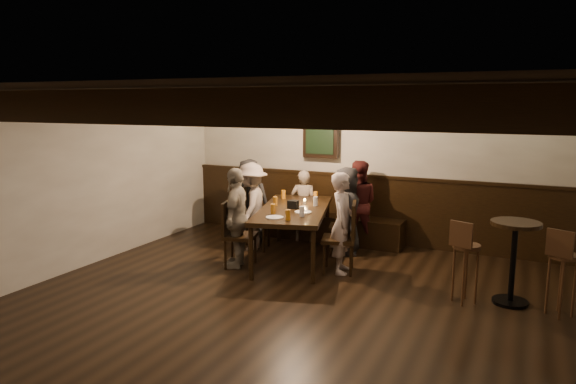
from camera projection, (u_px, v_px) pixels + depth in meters
The scene contains 27 objects.
room at pixel (323, 189), 7.56m from camera, with size 7.00×7.00×7.00m.
dining_table at pixel (294, 212), 7.58m from camera, with size 1.48×2.29×0.79m.
chair_left_near at pixel (254, 231), 8.21m from camera, with size 0.55×0.55×0.99m.
chair_left_far at pixel (239, 247), 7.34m from camera, with size 0.53×0.53×0.95m.
chair_right_near at pixel (344, 236), 7.97m from camera, with size 0.50×0.50×0.89m.
chair_right_far at pixel (340, 251), 7.10m from camera, with size 0.55×0.55×0.98m.
person_bench_left at pixel (249, 200), 8.60m from camera, with size 0.69×0.45×1.40m, color #232426.
person_bench_centre at pixel (303, 206), 8.62m from camera, with size 0.44×0.29×1.22m, color gray.
person_bench_right at pixel (357, 204), 8.31m from camera, with size 0.69×0.53×1.41m, color #5B201F.
person_left_near at pixel (252, 206), 8.14m from camera, with size 0.90×0.52×1.40m, color gray.
person_left_far at pixel (237, 218), 7.27m from camera, with size 0.84×0.35×1.43m, color gray.
person_right_near at pixel (346, 211), 7.90m from camera, with size 0.66×0.43×1.36m, color #262628.
person_right_far at pixel (343, 223), 7.02m from camera, with size 0.51×0.33×1.40m, color #BAA69E.
pint_a at pixel (283, 194), 8.28m from camera, with size 0.07×0.07×0.14m, color #BF7219.
pint_b at pixel (316, 196), 8.14m from camera, with size 0.07×0.07×0.14m, color #BF7219.
pint_c at pixel (275, 201), 7.70m from camera, with size 0.07×0.07×0.14m, color #BF7219.
pint_d at pixel (316, 201), 7.70m from camera, with size 0.07×0.07×0.14m, color silver.
pint_e at pixel (273, 209), 7.15m from camera, with size 0.07×0.07×0.14m, color #BF7219.
pint_f at pixel (302, 211), 6.99m from camera, with size 0.07×0.07×0.14m, color silver.
pint_g at pixel (288, 215), 6.77m from camera, with size 0.07×0.07×0.14m, color #BF7219.
plate_near at pixel (275, 217), 6.91m from camera, with size 0.24×0.24×0.01m, color white.
plate_far at pixel (303, 212), 7.24m from camera, with size 0.24×0.24×0.01m, color white.
condiment_caddy at pixel (293, 205), 7.51m from camera, with size 0.15×0.10×0.12m, color black.
candle at pixel (305, 203), 7.83m from camera, with size 0.05×0.05×0.05m, color beige.
high_top_table at pixel (514, 250), 5.92m from camera, with size 0.55×0.55×0.98m.
bar_stool_left at pixel (465, 272), 5.99m from camera, with size 0.35×0.36×1.00m.
bar_stool_right at pixel (561, 284), 5.62m from camera, with size 0.35×0.36×1.00m.
Camera 1 is at (2.43, -4.75, 2.33)m, focal length 32.00 mm.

